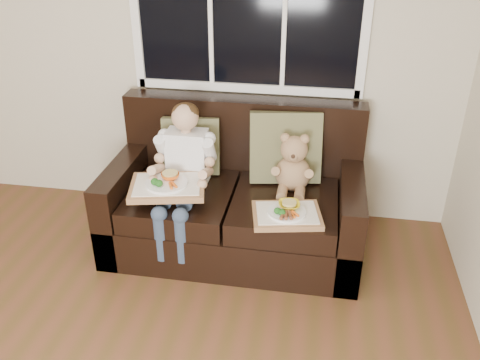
% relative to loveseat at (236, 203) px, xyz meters
% --- Properties ---
extents(loveseat, '(1.70, 0.92, 0.96)m').
position_rel_loveseat_xyz_m(loveseat, '(0.00, 0.00, 0.00)').
color(loveseat, black).
rests_on(loveseat, ground).
extents(pillow_left, '(0.42, 0.24, 0.41)m').
position_rel_loveseat_xyz_m(pillow_left, '(-0.35, 0.15, 0.34)').
color(pillow_left, olive).
rests_on(pillow_left, loveseat).
extents(pillow_right, '(0.51, 0.30, 0.50)m').
position_rel_loveseat_xyz_m(pillow_right, '(0.32, 0.15, 0.38)').
color(pillow_right, olive).
rests_on(pillow_right, loveseat).
extents(child, '(0.39, 0.60, 0.88)m').
position_rel_loveseat_xyz_m(child, '(-0.33, -0.12, 0.34)').
color(child, white).
rests_on(child, loveseat).
extents(teddy_bear, '(0.24, 0.31, 0.42)m').
position_rel_loveseat_xyz_m(teddy_bear, '(0.38, 0.01, 0.31)').
color(teddy_bear, tan).
rests_on(teddy_bear, loveseat).
extents(tray_left, '(0.53, 0.45, 0.11)m').
position_rel_loveseat_xyz_m(tray_left, '(-0.39, -0.30, 0.27)').
color(tray_left, '#A46F4A').
rests_on(tray_left, child).
extents(tray_right, '(0.47, 0.39, 0.09)m').
position_rel_loveseat_xyz_m(tray_right, '(0.38, -0.35, 0.17)').
color(tray_right, '#A46F4A').
rests_on(tray_right, loveseat).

